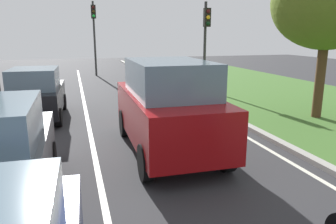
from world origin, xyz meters
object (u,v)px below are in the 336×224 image
Objects in this scene: traffic_light_far_median at (94,26)px; traffic_light_near_right at (206,32)px; car_suv_ahead at (168,106)px; car_hatchback_far at (36,94)px; tree_roadside_near at (328,2)px.

traffic_light_near_right is at bearing -58.97° from traffic_light_far_median.
car_suv_ahead is 0.88× the size of traffic_light_far_median.
car_suv_ahead reaches higher than car_hatchback_far.
tree_roadside_near is (9.35, -2.70, 3.00)m from car_hatchback_far.
traffic_light_far_median is (2.86, 11.94, 2.57)m from car_hatchback_far.
car_hatchback_far is 12.54m from traffic_light_far_median.
traffic_light_far_median reaches higher than traffic_light_near_right.
car_hatchback_far is 0.84× the size of traffic_light_near_right.
car_suv_ahead is at bearing -164.22° from tree_roadside_near.
traffic_light_far_median is (-4.95, 8.23, 0.46)m from traffic_light_near_right.
car_hatchback_far is 0.73× the size of traffic_light_far_median.
traffic_light_near_right reaches higher than car_suv_ahead.
tree_roadside_near reaches higher than traffic_light_far_median.
car_hatchback_far is at bearing 129.11° from car_suv_ahead.
traffic_light_far_median is at bearing 113.90° from tree_roadside_near.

